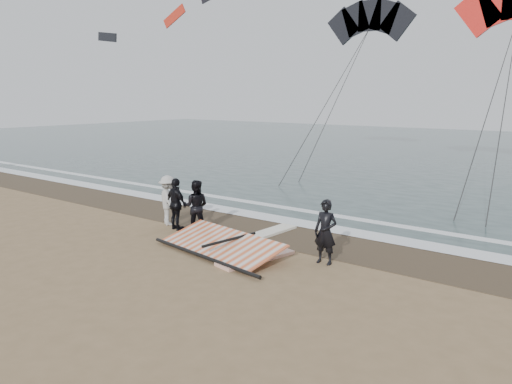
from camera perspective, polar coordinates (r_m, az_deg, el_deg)
ground at (r=13.07m, az=-9.14°, el=-8.76°), size 120.00×120.00×0.00m
sea at (r=42.63m, az=24.83°, el=4.06°), size 120.00×54.00×0.02m
wet_sand at (r=16.34m, az=2.33°, el=-4.57°), size 120.00×2.80×0.01m
foam_near at (r=17.47m, az=4.96°, el=-3.51°), size 120.00×0.90×0.01m
foam_far at (r=18.89m, az=7.71°, el=-2.47°), size 120.00×0.45×0.01m
man_main at (r=13.24m, az=7.94°, el=-4.54°), size 0.65×0.44×1.73m
board_white at (r=13.64m, az=-0.01°, el=-7.56°), size 1.15×2.40×0.09m
board_cream at (r=16.15m, az=1.61°, el=-4.62°), size 0.70×2.17×0.09m
trio_cluster at (r=16.81m, az=-8.79°, el=-1.26°), size 2.56×1.14×1.73m
sail_rig at (r=14.32m, az=-3.77°, el=-6.05°), size 4.41×2.29×0.50m
kite_dark at (r=35.95m, az=12.82°, el=18.21°), size 6.95×6.46×15.50m
distant_kites at (r=55.15m, az=-10.50°, el=19.16°), size 12.72×6.12×5.59m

